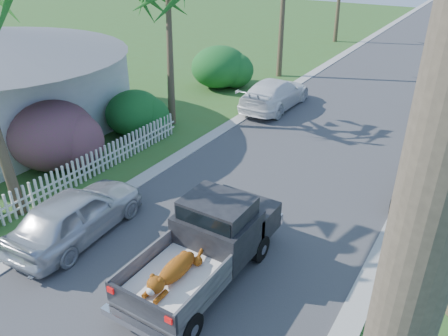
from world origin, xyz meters
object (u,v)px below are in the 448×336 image
Objects in this scene: pickup_truck at (212,239)px; parked_car_ln at (76,214)px; parked_car_rm at (437,182)px; parked_car_lf at (275,94)px.

pickup_truck is 4.27m from parked_car_ln.
parked_car_ln is at bearing -168.96° from pickup_truck.
parked_car_ln is (-4.19, -0.82, -0.26)m from pickup_truck.
parked_car_rm is at bearing 57.59° from pickup_truck.
parked_car_ln is 0.85× the size of parked_car_lf.
parked_car_lf is (0.00, 13.12, -0.00)m from parked_car_ln.
parked_car_rm is 11.59m from parked_car_ln.
parked_car_ln is at bearing -133.90° from parked_car_rm.
parked_car_lf is at bearing -94.37° from parked_car_ln.
pickup_truck is 8.24m from parked_car_rm.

